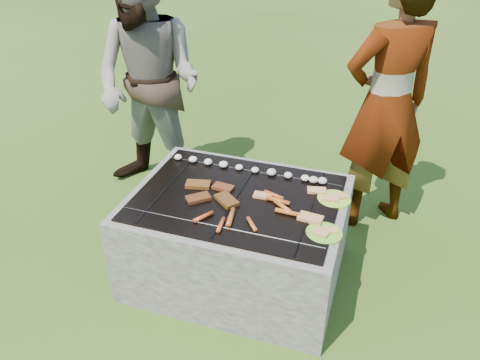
# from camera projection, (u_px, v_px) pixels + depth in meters

# --- Properties ---
(lawn) EXTENTS (60.00, 60.00, 0.00)m
(lawn) POSITION_uv_depth(u_px,v_px,m) (238.00, 272.00, 3.15)
(lawn) COLOR #254411
(lawn) RESTS_ON ground
(fire_pit) EXTENTS (1.30, 1.00, 0.62)m
(fire_pit) POSITION_uv_depth(u_px,v_px,m) (238.00, 239.00, 3.01)
(fire_pit) COLOR #9E968C
(fire_pit) RESTS_ON ground
(mushrooms) EXTENTS (1.06, 0.07, 0.04)m
(mushrooms) POSITION_uv_depth(u_px,v_px,m) (255.00, 170.00, 3.07)
(mushrooms) COLOR white
(mushrooms) RESTS_ON fire_pit
(pork_slabs) EXTENTS (0.40, 0.28, 0.02)m
(pork_slabs) POSITION_uv_depth(u_px,v_px,m) (211.00, 193.00, 2.85)
(pork_slabs) COLOR #96591B
(pork_slabs) RESTS_ON fire_pit
(sausages) EXTENTS (0.56, 0.48, 0.03)m
(sausages) POSITION_uv_depth(u_px,v_px,m) (255.00, 211.00, 2.68)
(sausages) COLOR #C46620
(sausages) RESTS_ON fire_pit
(bread_on_grate) EXTENTS (0.45, 0.39, 0.02)m
(bread_on_grate) POSITION_uv_depth(u_px,v_px,m) (300.00, 204.00, 2.75)
(bread_on_grate) COLOR tan
(bread_on_grate) RESTS_ON fire_pit
(plate_far) EXTENTS (0.25, 0.25, 0.03)m
(plate_far) POSITION_uv_depth(u_px,v_px,m) (334.00, 199.00, 2.81)
(plate_far) COLOR #D3F43A
(plate_far) RESTS_ON fire_pit
(plate_near) EXTENTS (0.26, 0.26, 0.03)m
(plate_near) POSITION_uv_depth(u_px,v_px,m) (324.00, 233.00, 2.53)
(plate_near) COLOR #A0C830
(plate_near) RESTS_ON fire_pit
(cook) EXTENTS (0.82, 0.77, 1.89)m
(cook) POSITION_uv_depth(u_px,v_px,m) (387.00, 105.00, 3.20)
(cook) COLOR #A99A8D
(cook) RESTS_ON ground
(bystander) EXTENTS (1.01, 0.84, 1.87)m
(bystander) POSITION_uv_depth(u_px,v_px,m) (149.00, 84.00, 3.58)
(bystander) COLOR gray
(bystander) RESTS_ON ground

